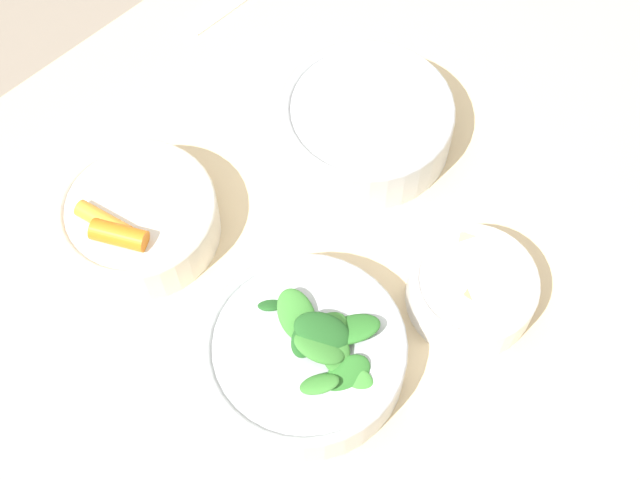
# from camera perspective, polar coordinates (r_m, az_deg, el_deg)

# --- Properties ---
(ground_plane) EXTENTS (10.00, 10.00, 0.00)m
(ground_plane) POSITION_cam_1_polar(r_m,az_deg,el_deg) (1.67, 2.24, -10.84)
(ground_plane) COLOR gray
(dining_table) EXTENTS (1.23, 0.77, 0.77)m
(dining_table) POSITION_cam_1_polar(r_m,az_deg,el_deg) (1.07, 3.43, 0.06)
(dining_table) COLOR beige
(dining_table) RESTS_ON ground_plane
(bowl_carrots) EXTENTS (0.16, 0.16, 0.07)m
(bowl_carrots) POSITION_cam_1_polar(r_m,az_deg,el_deg) (0.92, -11.59, 1.43)
(bowl_carrots) COLOR silver
(bowl_carrots) RESTS_ON dining_table
(bowl_greens) EXTENTS (0.19, 0.19, 0.08)m
(bowl_greens) POSITION_cam_1_polar(r_m,az_deg,el_deg) (0.84, -0.89, -7.21)
(bowl_greens) COLOR silver
(bowl_greens) RESTS_ON dining_table
(bowl_beans_hotdog) EXTENTS (0.19, 0.19, 0.06)m
(bowl_beans_hotdog) POSITION_cam_1_polar(r_m,az_deg,el_deg) (0.97, 3.00, 7.43)
(bowl_beans_hotdog) COLOR silver
(bowl_beans_hotdog) RESTS_ON dining_table
(bowl_cookies) EXTENTS (0.13, 0.13, 0.05)m
(bowl_cookies) POSITION_cam_1_polar(r_m,az_deg,el_deg) (0.88, 9.71, -3.08)
(bowl_cookies) COLOR white
(bowl_cookies) RESTS_ON dining_table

